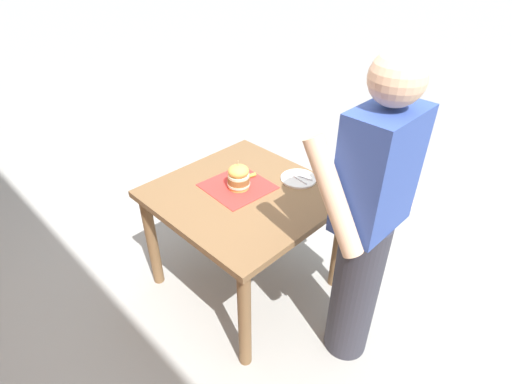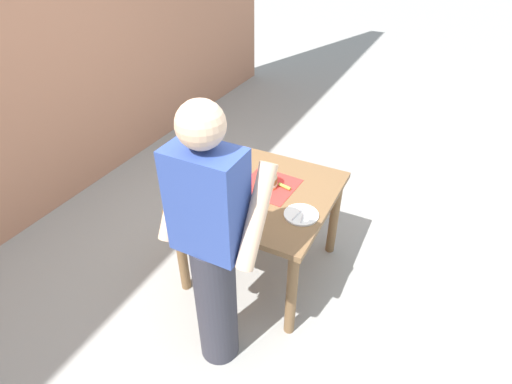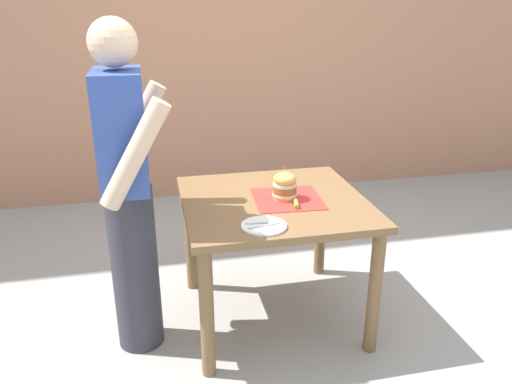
{
  "view_description": "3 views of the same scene",
  "coord_description": "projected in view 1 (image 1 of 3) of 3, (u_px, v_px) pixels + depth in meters",
  "views": [
    {
      "loc": [
        1.32,
        1.42,
        2.05
      ],
      "look_at": [
        0.0,
        0.1,
        0.79
      ],
      "focal_mm": 28.0,
      "sensor_mm": 36.0,
      "label": 1
    },
    {
      "loc": [
        -0.96,
        2.0,
        2.31
      ],
      "look_at": [
        0.0,
        0.1,
        0.79
      ],
      "focal_mm": 28.0,
      "sensor_mm": 36.0,
      "label": 2
    },
    {
      "loc": [
        -2.43,
        0.63,
        1.75
      ],
      "look_at": [
        0.0,
        0.1,
        0.79
      ],
      "focal_mm": 35.0,
      "sensor_mm": 36.0,
      "label": 3
    }
  ],
  "objects": [
    {
      "name": "patio_table",
      "position": [
        244.0,
        209.0,
        2.4
      ],
      "size": [
        0.95,
        0.98,
        0.74
      ],
      "color": "brown",
      "rests_on": "ground"
    },
    {
      "name": "side_plate_with_forks",
      "position": [
        299.0,
        179.0,
        2.45
      ],
      "size": [
        0.22,
        0.22,
        0.02
      ],
      "color": "white",
      "rests_on": "patio_table"
    },
    {
      "name": "sandwich",
      "position": [
        239.0,
        177.0,
        2.33
      ],
      "size": [
        0.13,
        0.13,
        0.18
      ],
      "color": "gold",
      "rests_on": "serving_paper"
    },
    {
      "name": "pickle_spear",
      "position": [
        249.0,
        176.0,
        2.45
      ],
      "size": [
        0.1,
        0.04,
        0.02
      ],
      "primitive_type": "cylinder",
      "rotation": [
        0.0,
        1.57,
        2.92
      ],
      "color": "#8EA83D",
      "rests_on": "serving_paper"
    },
    {
      "name": "diner_across_table",
      "position": [
        367.0,
        225.0,
        1.86
      ],
      "size": [
        0.55,
        0.35,
        1.69
      ],
      "color": "#33333D",
      "rests_on": "ground"
    },
    {
      "name": "ground_plane",
      "position": [
        246.0,
        281.0,
        2.75
      ],
      "size": [
        80.0,
        80.0,
        0.0
      ],
      "primitive_type": "plane",
      "color": "#9E9E99"
    },
    {
      "name": "serving_paper",
      "position": [
        238.0,
        186.0,
        2.39
      ],
      "size": [
        0.38,
        0.38,
        0.0
      ],
      "primitive_type": "cube",
      "rotation": [
        0.0,
        0.0,
        -0.06
      ],
      "color": "red",
      "rests_on": "patio_table"
    }
  ]
}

